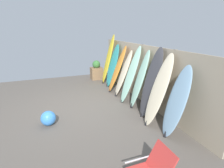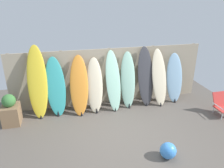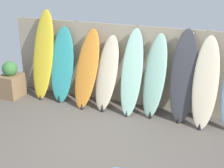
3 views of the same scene
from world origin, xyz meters
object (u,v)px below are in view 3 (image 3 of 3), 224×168
(surfboard_yellow_0, at_px, (43,55))
(surfboard_cream_7, at_px, (206,83))
(surfboard_teal_1, at_px, (62,65))
(planter_box, at_px, (11,81))
(surfboard_charcoal_6, at_px, (184,77))
(surfboard_orange_2, at_px, (87,69))
(surfboard_cream_3, at_px, (107,74))
(surfboard_seafoam_5, at_px, (155,77))
(surfboard_seafoam_4, at_px, (132,73))

(surfboard_yellow_0, xyz_separation_m, surfboard_cream_7, (3.68, -0.05, -0.15))
(surfboard_yellow_0, distance_m, surfboard_teal_1, 0.52)
(surfboard_yellow_0, xyz_separation_m, planter_box, (-0.75, -0.32, -0.64))
(surfboard_teal_1, xyz_separation_m, surfboard_charcoal_6, (2.76, 0.01, 0.08))
(surfboard_orange_2, relative_size, surfboard_cream_7, 0.97)
(surfboard_cream_3, bearing_deg, surfboard_charcoal_6, 1.60)
(surfboard_seafoam_5, bearing_deg, surfboard_cream_3, -177.63)
(surfboard_orange_2, xyz_separation_m, surfboard_seafoam_5, (1.51, 0.08, 0.00))
(surfboard_orange_2, relative_size, surfboard_cream_3, 1.07)
(surfboard_yellow_0, distance_m, surfboard_seafoam_5, 2.67)
(surfboard_seafoam_5, distance_m, surfboard_charcoal_6, 0.59)
(surfboard_yellow_0, xyz_separation_m, surfboard_seafoam_5, (2.66, 0.02, -0.17))
(surfboard_cream_3, distance_m, surfboard_seafoam_5, 1.05)
(surfboard_cream_3, bearing_deg, surfboard_yellow_0, 179.12)
(surfboard_seafoam_5, relative_size, surfboard_charcoal_6, 0.93)
(surfboard_yellow_0, bearing_deg, surfboard_cream_3, -0.88)
(surfboard_seafoam_4, relative_size, surfboard_cream_7, 1.01)
(surfboard_charcoal_6, bearing_deg, surfboard_orange_2, -177.83)
(surfboard_charcoal_6, bearing_deg, surfboard_seafoam_4, -176.96)
(surfboard_seafoam_4, bearing_deg, surfboard_seafoam_5, 6.45)
(surfboard_yellow_0, xyz_separation_m, surfboard_orange_2, (1.15, -0.06, -0.18))
(surfboard_cream_7, bearing_deg, surfboard_teal_1, 178.96)
(surfboard_cream_3, relative_size, planter_box, 1.82)
(surfboard_seafoam_5, xyz_separation_m, planter_box, (-3.41, -0.33, -0.46))
(surfboard_cream_3, xyz_separation_m, surfboard_seafoam_5, (1.05, 0.04, 0.06))
(surfboard_seafoam_4, relative_size, surfboard_seafoam_5, 1.04)
(surfboard_yellow_0, height_order, surfboard_teal_1, surfboard_yellow_0)
(surfboard_teal_1, height_order, surfboard_orange_2, surfboard_orange_2)
(surfboard_cream_7, bearing_deg, surfboard_yellow_0, 179.23)
(surfboard_teal_1, bearing_deg, surfboard_cream_3, -1.69)
(surfboard_teal_1, bearing_deg, surfboard_orange_2, -5.76)
(surfboard_teal_1, xyz_separation_m, surfboard_seafoam_4, (1.70, -0.04, 0.04))
(surfboard_seafoam_4, bearing_deg, surfboard_cream_7, -0.53)
(surfboard_orange_2, distance_m, planter_box, 1.97)
(surfboard_charcoal_6, height_order, planter_box, surfboard_charcoal_6)
(surfboard_orange_2, height_order, surfboard_seafoam_5, surfboard_seafoam_5)
(surfboard_seafoam_5, distance_m, planter_box, 3.46)
(surfboard_cream_3, xyz_separation_m, surfboard_seafoam_4, (0.57, -0.01, 0.09))
(surfboard_yellow_0, distance_m, surfboard_seafoam_4, 2.19)
(surfboard_charcoal_6, distance_m, planter_box, 4.04)
(surfboard_yellow_0, relative_size, surfboard_cream_3, 1.29)
(planter_box, bearing_deg, surfboard_seafoam_5, 5.59)
(surfboard_seafoam_4, xyz_separation_m, planter_box, (-2.93, -0.28, -0.49))
(planter_box, bearing_deg, surfboard_charcoal_6, 4.81)
(surfboard_yellow_0, relative_size, surfboard_cream_7, 1.17)
(surfboard_cream_3, bearing_deg, surfboard_teal_1, 178.31)
(surfboard_charcoal_6, bearing_deg, surfboard_teal_1, -179.74)
(surfboard_orange_2, xyz_separation_m, surfboard_cream_7, (2.53, 0.01, 0.02))
(surfboard_charcoal_6, distance_m, surfboard_cream_7, 0.44)
(surfboard_orange_2, relative_size, surfboard_seafoam_5, 0.99)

